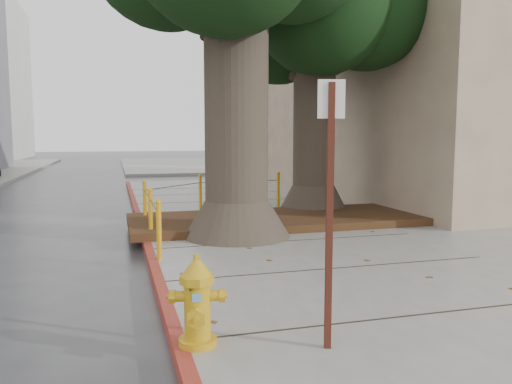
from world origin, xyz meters
TOP-DOWN VIEW (x-y plane):
  - ground at (0.00, 0.00)m, footprint 140.00×140.00m
  - sidewalk_far at (6.00, 30.00)m, footprint 16.00×20.00m
  - curb_red at (-2.00, 2.50)m, footprint 0.14×26.00m
  - planter_bed at (0.90, 3.90)m, footprint 6.40×2.60m
  - building_corner at (10.00, 8.50)m, footprint 12.00×13.00m
  - building_side_white at (16.00, 26.00)m, footprint 10.00×10.00m
  - building_side_grey at (22.00, 32.00)m, footprint 12.00×14.00m
  - tree_far at (2.64, 5.32)m, footprint 4.50×3.80m
  - bollard_ring at (-0.87, 4.38)m, footprint 3.79×5.39m
  - fire_hydrant at (-1.85, -2.13)m, footprint 0.45×0.43m
  - signpost at (-0.73, -2.50)m, footprint 0.23×0.07m
  - car_silver at (6.33, 17.95)m, footprint 4.05×2.00m
  - car_red at (12.48, 19.96)m, footprint 3.98×1.68m

SIDE VIEW (x-z plane):
  - ground at x=0.00m, z-range 0.00..0.00m
  - sidewalk_far at x=6.00m, z-range 0.00..0.15m
  - curb_red at x=-2.00m, z-range -0.01..0.15m
  - planter_bed at x=0.90m, z-range 0.15..0.31m
  - fire_hydrant at x=-1.85m, z-range 0.14..0.98m
  - car_red at x=12.48m, z-range 0.00..1.28m
  - car_silver at x=6.33m, z-range 0.00..1.33m
  - bollard_ring at x=-0.87m, z-range 0.19..1.14m
  - signpost at x=-0.73m, z-range 0.31..2.69m
  - building_side_white at x=16.00m, z-range 0.00..9.00m
  - building_corner at x=10.00m, z-range 0.00..10.00m
  - tree_far at x=2.64m, z-range 1.43..8.60m
  - building_side_grey at x=22.00m, z-range 0.00..12.00m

